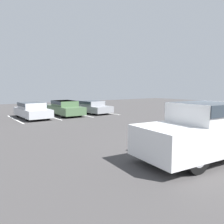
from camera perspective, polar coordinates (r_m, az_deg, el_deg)
The scene contains 10 objects.
ground_plane at distance 9.91m, azimuth 22.54°, elevation -8.39°, with size 60.00×60.00×0.00m, color #423F3F.
stall_stripe_a at distance 18.47m, azimuth -24.04°, elevation -1.74°, with size 0.12×5.32×0.01m, color white.
stall_stripe_b at distance 19.22m, azimuth -16.00°, elevation -1.13°, with size 0.12×5.32×0.01m, color white.
stall_stripe_c at distance 20.31m, azimuth -8.70°, elevation -0.56°, with size 0.12×5.32×0.01m, color white.
stall_stripe_d at distance 21.71m, azimuth -2.24°, elevation -0.04°, with size 0.12×5.32×0.01m, color white.
pickup_truck at distance 8.49m, azimuth 24.23°, elevation -4.29°, with size 5.87×2.57×1.93m.
parked_sedan_a at distance 18.58m, azimuth -20.16°, elevation 0.55°, with size 1.87×4.52×1.26m.
parked_sedan_b at distance 19.76m, azimuth -12.20°, elevation 1.16°, with size 1.94×4.68×1.28m.
parked_sedan_c at distance 20.95m, azimuth -5.35°, elevation 1.42°, with size 2.16×4.46×1.18m.
wheel_stop_curb at distance 22.12m, azimuth -17.89°, elevation -0.05°, with size 1.81×0.20×0.14m, color #B7B2A8.
Camera 1 is at (-8.24, -4.92, 2.46)m, focal length 35.00 mm.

